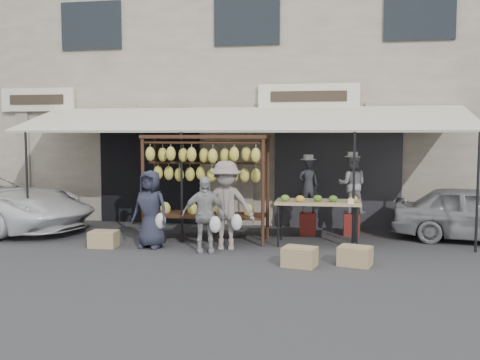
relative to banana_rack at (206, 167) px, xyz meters
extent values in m
plane|color=#2D2D30|center=(0.53, -1.31, -1.57)|extent=(90.00, 90.00, 0.00)
cube|color=#B7A995|center=(0.53, 5.19, 1.93)|extent=(24.00, 6.00, 7.00)
cube|color=#232328|center=(2.73, 2.15, -0.32)|extent=(3.00, 0.10, 2.50)
cube|color=black|center=(-1.97, 2.15, -0.32)|extent=(2.60, 0.10, 2.50)
cube|color=silver|center=(2.03, 2.09, 1.58)|extent=(2.40, 0.10, 0.60)
cube|color=silver|center=(-4.97, 2.09, 1.58)|extent=(2.00, 0.10, 0.60)
cube|color=beige|center=(0.53, 0.99, 1.03)|extent=(10.00, 2.34, 0.63)
cylinder|color=black|center=(-3.97, -0.16, -0.42)|extent=(0.05, 0.05, 2.30)
cylinder|color=black|center=(-0.47, -0.16, -0.42)|extent=(0.05, 0.05, 2.30)
cylinder|color=black|center=(3.03, -0.16, -0.42)|extent=(0.05, 0.05, 2.30)
cylinder|color=black|center=(5.33, -0.16, -0.42)|extent=(0.05, 0.05, 2.30)
cylinder|color=black|center=(-1.25, -0.34, -0.47)|extent=(0.07, 0.07, 2.20)
cylinder|color=black|center=(1.25, -0.34, -0.47)|extent=(0.07, 0.07, 2.20)
cylinder|color=black|center=(-1.25, 0.46, -0.47)|extent=(0.07, 0.07, 2.20)
cylinder|color=black|center=(1.25, 0.46, -0.47)|extent=(0.07, 0.07, 2.20)
cube|color=black|center=(0.00, 0.06, 0.63)|extent=(2.60, 0.90, 0.07)
cylinder|color=black|center=(0.00, -0.29, 0.51)|extent=(2.50, 0.05, 0.05)
cylinder|color=black|center=(0.00, 0.41, 0.51)|extent=(2.50, 0.05, 0.05)
cylinder|color=black|center=(0.00, 0.06, 0.08)|extent=(2.50, 0.05, 0.05)
cube|color=black|center=(0.00, 0.06, -1.02)|extent=(2.50, 0.80, 0.05)
ellipsoid|color=#E7DE59|center=(-1.10, -0.29, 0.27)|extent=(0.20, 0.18, 0.30)
ellipsoid|color=#E7DE59|center=(-0.88, -0.14, 0.26)|extent=(0.20, 0.18, 0.30)
ellipsoid|color=#E7DE59|center=(-0.66, -0.29, 0.28)|extent=(0.20, 0.18, 0.30)
ellipsoid|color=#E7DE59|center=(-0.44, -0.14, 0.25)|extent=(0.20, 0.18, 0.30)
ellipsoid|color=#E7DE59|center=(-0.22, -0.29, 0.27)|extent=(0.20, 0.18, 0.30)
ellipsoid|color=#E7DE59|center=(0.00, -0.14, 0.24)|extent=(0.20, 0.18, 0.30)
ellipsoid|color=#E7DE59|center=(0.22, -0.29, 0.24)|extent=(0.20, 0.18, 0.30)
ellipsoid|color=#E7DE59|center=(0.44, -0.14, 0.24)|extent=(0.20, 0.18, 0.30)
ellipsoid|color=#E7DE59|center=(0.66, -0.29, 0.28)|extent=(0.20, 0.18, 0.30)
ellipsoid|color=#E7DE59|center=(0.88, -0.14, 0.28)|extent=(0.20, 0.18, 0.30)
ellipsoid|color=#E7DE59|center=(1.10, -0.29, 0.26)|extent=(0.20, 0.18, 0.30)
ellipsoid|color=#E7DE59|center=(-1.05, 0.06, -0.14)|extent=(0.20, 0.18, 0.30)
ellipsoid|color=#E7DE59|center=(-0.82, 0.06, -0.15)|extent=(0.20, 0.18, 0.30)
ellipsoid|color=#E7DE59|center=(-0.58, 0.06, -0.18)|extent=(0.20, 0.18, 0.30)
ellipsoid|color=#E7DE59|center=(-0.35, 0.06, -0.16)|extent=(0.20, 0.18, 0.30)
ellipsoid|color=#E7DE59|center=(-0.12, 0.06, -0.14)|extent=(0.20, 0.18, 0.30)
ellipsoid|color=#E7DE59|center=(0.12, 0.06, -0.18)|extent=(0.20, 0.18, 0.30)
ellipsoid|color=#E7DE59|center=(0.35, 0.06, -0.16)|extent=(0.20, 0.18, 0.30)
ellipsoid|color=#E7DE59|center=(0.58, 0.06, -0.18)|extent=(0.20, 0.18, 0.30)
ellipsoid|color=#E7DE59|center=(0.82, 0.06, -0.17)|extent=(0.20, 0.18, 0.30)
ellipsoid|color=#E7DE59|center=(1.05, 0.06, -0.17)|extent=(0.20, 0.18, 0.30)
cube|color=tan|center=(2.33, 0.05, -0.70)|extent=(1.70, 0.90, 0.05)
cylinder|color=black|center=(1.56, -0.32, -1.15)|extent=(0.04, 0.04, 0.85)
cylinder|color=black|center=(3.10, -0.32, -1.15)|extent=(0.04, 0.04, 0.85)
cylinder|color=black|center=(1.56, 0.42, -1.15)|extent=(0.04, 0.04, 0.85)
cylinder|color=black|center=(3.10, 0.42, -1.15)|extent=(0.04, 0.04, 0.85)
ellipsoid|color=#598C33|center=(1.68, -0.16, -0.60)|extent=(0.18, 0.14, 0.14)
ellipsoid|color=gold|center=(1.98, -0.24, -0.60)|extent=(0.18, 0.14, 0.14)
ellipsoid|color=#477226|center=(2.33, -0.09, -0.60)|extent=(0.18, 0.14, 0.14)
ellipsoid|color=#477226|center=(2.63, -0.12, -0.60)|extent=(0.18, 0.14, 0.14)
ellipsoid|color=gold|center=(3.03, -0.10, -0.60)|extent=(0.18, 0.14, 0.14)
imported|color=#292A30|center=(2.09, 1.09, -0.46)|extent=(0.50, 0.39, 1.23)
imported|color=#949497|center=(3.05, 1.23, -0.43)|extent=(0.67, 0.54, 1.30)
imported|color=#232535|center=(-0.93, -0.80, -0.80)|extent=(0.83, 0.62, 1.54)
imported|color=#9E9E9E|center=(0.22, -1.03, -0.85)|extent=(0.92, 0.59, 1.45)
imported|color=gray|center=(0.57, -0.70, -0.71)|extent=(1.21, 0.80, 1.74)
cube|color=maroon|center=(2.09, 1.09, -1.33)|extent=(0.42, 0.42, 0.50)
cube|color=maroon|center=(3.05, 1.23, -1.33)|extent=(0.42, 0.42, 0.49)
cube|color=tan|center=(2.07, -1.82, -1.41)|extent=(0.63, 0.54, 0.33)
cube|color=tan|center=(3.01, -1.60, -1.41)|extent=(0.64, 0.55, 0.33)
cube|color=tan|center=(-1.88, -0.90, -1.41)|extent=(0.56, 0.43, 0.32)
imported|color=gray|center=(5.64, 0.93, -0.98)|extent=(3.66, 2.03, 1.18)
camera|label=1|loc=(2.58, -10.83, 0.66)|focal=40.00mm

